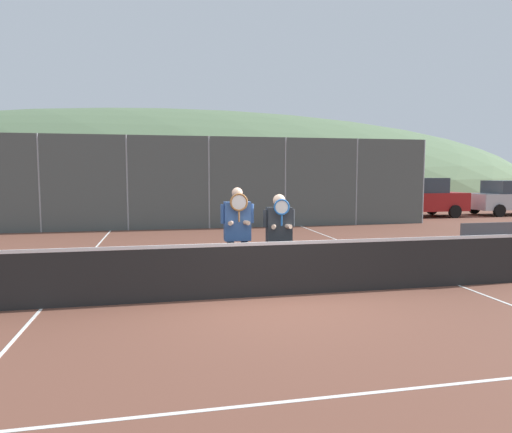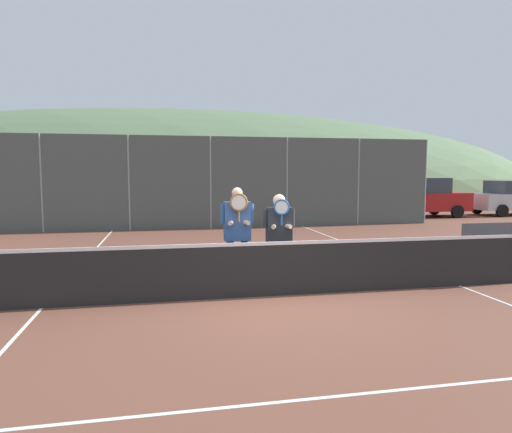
# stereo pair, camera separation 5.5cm
# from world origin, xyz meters

# --- Properties ---
(ground_plane) EXTENTS (120.00, 120.00, 0.00)m
(ground_plane) POSITION_xyz_m (0.00, 0.00, 0.00)
(ground_plane) COLOR brown
(hill_distant) EXTENTS (111.37, 61.87, 21.66)m
(hill_distant) POSITION_xyz_m (0.00, 62.01, 0.00)
(hill_distant) COLOR #5B7551
(hill_distant) RESTS_ON ground_plane
(clubhouse_building) EXTENTS (16.97, 5.50, 3.36)m
(clubhouse_building) POSITION_xyz_m (-0.25, 17.18, 1.70)
(clubhouse_building) COLOR beige
(clubhouse_building) RESTS_ON ground_plane
(fence_back) EXTENTS (17.75, 0.06, 3.44)m
(fence_back) POSITION_xyz_m (0.00, 9.75, 1.72)
(fence_back) COLOR gray
(fence_back) RESTS_ON ground_plane
(tennis_net) EXTENTS (9.61, 0.09, 1.02)m
(tennis_net) POSITION_xyz_m (0.00, 0.00, 0.48)
(tennis_net) COLOR gray
(tennis_net) RESTS_ON ground_plane
(court_line_left_sideline) EXTENTS (0.05, 16.00, 0.01)m
(court_line_left_sideline) POSITION_xyz_m (-3.57, 3.00, 0.00)
(court_line_left_sideline) COLOR white
(court_line_left_sideline) RESTS_ON ground_plane
(court_line_right_sideline) EXTENTS (0.05, 16.00, 0.01)m
(court_line_right_sideline) POSITION_xyz_m (3.57, 3.00, 0.00)
(court_line_right_sideline) COLOR white
(court_line_right_sideline) RESTS_ON ground_plane
(court_line_service_near) EXTENTS (7.14, 0.05, 0.01)m
(court_line_service_near) POSITION_xyz_m (0.00, -3.50, 0.00)
(court_line_service_near) COLOR white
(court_line_service_near) RESTS_ON ground_plane
(player_leftmost) EXTENTS (0.60, 0.34, 1.81)m
(player_leftmost) POSITION_xyz_m (-0.45, 0.61, 1.06)
(player_leftmost) COLOR #232838
(player_leftmost) RESTS_ON ground_plane
(player_center_left) EXTENTS (0.58, 0.34, 1.68)m
(player_center_left) POSITION_xyz_m (0.32, 0.60, 1.01)
(player_center_left) COLOR white
(player_center_left) RESTS_ON ground_plane
(car_far_left) EXTENTS (4.63, 2.05, 1.79)m
(car_far_left) POSITION_xyz_m (-5.53, 12.75, 0.91)
(car_far_left) COLOR #285638
(car_far_left) RESTS_ON ground_plane
(car_left_of_center) EXTENTS (4.14, 2.09, 1.78)m
(car_left_of_center) POSITION_xyz_m (-0.33, 12.44, 0.91)
(car_left_of_center) COLOR #285638
(car_left_of_center) RESTS_ON ground_plane
(car_center) EXTENTS (4.28, 1.95, 1.77)m
(car_center) POSITION_xyz_m (4.69, 12.85, 0.90)
(car_center) COLOR navy
(car_center) RESTS_ON ground_plane
(car_right_of_center) EXTENTS (4.77, 2.01, 1.85)m
(car_right_of_center) POSITION_xyz_m (10.03, 12.38, 0.94)
(car_right_of_center) COLOR maroon
(car_right_of_center) RESTS_ON ground_plane
(bench_courtside) EXTENTS (1.47, 0.36, 0.85)m
(bench_courtside) POSITION_xyz_m (6.08, 2.34, 0.45)
(bench_courtside) COLOR #515156
(bench_courtside) RESTS_ON ground_plane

